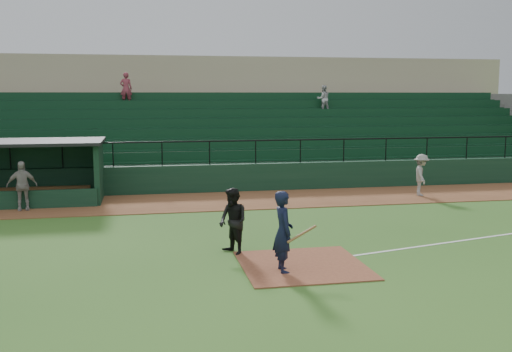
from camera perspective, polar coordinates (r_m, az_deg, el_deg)
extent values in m
plane|color=#325F1E|center=(15.47, 3.59, -7.69)|extent=(90.00, 90.00, 0.00)
cube|color=brown|center=(23.10, -1.43, -2.38)|extent=(40.00, 4.00, 0.03)
cube|color=brown|center=(14.54, 4.59, -8.68)|extent=(3.00, 3.00, 0.03)
cube|color=#10311F|center=(25.15, -2.27, -0.18)|extent=(36.00, 0.35, 1.20)
cylinder|color=black|center=(24.97, -2.29, 3.45)|extent=(36.00, 0.06, 0.06)
cube|color=slate|center=(29.84, -3.73, 3.42)|extent=(36.00, 9.00, 3.60)
cube|color=#0E351C|center=(29.31, -3.61, 4.22)|extent=(34.56, 8.00, 4.05)
cube|color=tan|center=(36.21, -5.07, 6.43)|extent=(38.00, 3.00, 6.40)
cube|color=slate|center=(34.21, -4.73, 7.18)|extent=(36.00, 2.00, 0.20)
imported|color=#BDBDBD|center=(32.84, 6.61, 7.49)|extent=(0.74, 0.58, 1.52)
imported|color=#943645|center=(32.31, -12.59, 8.34)|extent=(0.64, 0.42, 1.74)
cube|color=#10311F|center=(23.76, -15.09, 0.40)|extent=(0.20, 2.60, 2.30)
imported|color=black|center=(13.77, 2.67, -5.47)|extent=(0.49, 0.72, 1.95)
cylinder|color=olive|center=(13.68, 4.51, -5.68)|extent=(0.79, 0.34, 0.35)
imported|color=black|center=(15.31, -2.27, -4.46)|extent=(0.97, 1.06, 1.75)
imported|color=gray|center=(24.88, 15.86, 0.10)|extent=(0.96, 1.26, 1.72)
imported|color=#9E9894|center=(22.56, -21.92, -0.88)|extent=(1.10, 0.60, 1.78)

